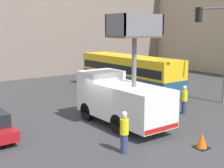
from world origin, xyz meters
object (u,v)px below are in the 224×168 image
traffic_light_pole (218,39)px  road_worker_directing (184,100)px  utility_truck (122,97)px  city_bus (129,71)px  road_worker_near_truck (124,132)px  traffic_cone_near_truck (202,141)px

traffic_light_pole → road_worker_directing: 4.95m
utility_truck → city_bus: size_ratio=0.58×
traffic_light_pole → road_worker_near_truck: bearing=-164.9°
utility_truck → traffic_cone_near_truck: 5.03m
city_bus → traffic_cone_near_truck: (-5.26, -11.56, -1.43)m
utility_truck → road_worker_near_truck: (-2.32, -3.15, -0.65)m
utility_truck → traffic_light_pole: bearing=-2.9°
road_worker_near_truck → traffic_cone_near_truck: 3.61m
city_bus → road_worker_near_truck: city_bus is taller
city_bus → road_worker_directing: size_ratio=5.79×
city_bus → traffic_cone_near_truck: city_bus is taller
utility_truck → traffic_light_pole: 8.43m
road_worker_directing → city_bus: bearing=-69.3°
road_worker_directing → traffic_cone_near_truck: 5.70m
utility_truck → road_worker_directing: utility_truck is taller
city_bus → traffic_light_pole: traffic_light_pole is taller
city_bus → road_worker_near_truck: bearing=135.7°
road_worker_directing → utility_truck: bearing=25.8°
city_bus → utility_truck: bearing=134.0°
traffic_light_pole → road_worker_directing: size_ratio=3.81×
traffic_light_pole → road_worker_directing: bearing=-177.7°
road_worker_near_truck → traffic_cone_near_truck: size_ratio=2.64×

